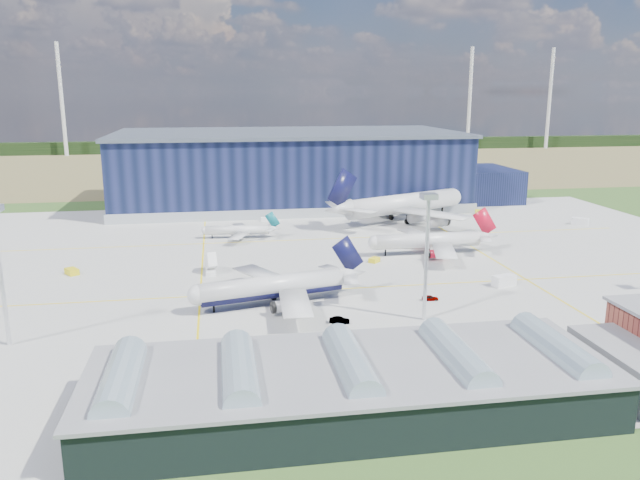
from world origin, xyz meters
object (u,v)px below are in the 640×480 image
Objects in this scene: airliner_widebody at (404,194)px; gse_tug_b at (374,260)px; gse_tug_a at (72,272)px; gse_van_a at (306,285)px; hangar at (296,171)px; gse_cart_b at (266,220)px; airliner_regional at (237,226)px; gse_tug_c at (479,212)px; light_mast_center at (427,236)px; airstair at (211,266)px; airliner_navy at (272,275)px; gse_van_b at (580,221)px; car_b at (339,320)px; airliner_red at (427,233)px; gse_van_c at (504,281)px; car_a at (430,298)px.

airliner_widebody reaches higher than gse_tug_b.
gse_van_a reaches higher than gse_tug_a.
airliner_widebody is 20.18× the size of gse_tug_b.
hangar reaches higher than airliner_widebody.
gse_tug_b is 57.23m from gse_cart_b.
airliner_regional reaches higher than gse_tug_c.
gse_van_a reaches higher than gse_cart_b.
light_mast_center is at bearing -136.15° from gse_van_a.
airliner_regional is at bearing 65.90° from airstair.
airliner_navy is 7.34× the size of airstair.
gse_van_b is 31.85m from gse_tug_c.
car_b is at bearing 107.88° from airliner_regional.
gse_van_b is 1.44× the size of gse_tug_c.
hangar is 114.02m from airliner_navy.
airliner_widebody is at bearing -53.87° from hangar.
airliner_navy reaches higher than airliner_red.
hangar reaches higher than gse_van_b.
gse_tug_c is at bearing -35.23° from gse_van_c.
airliner_red is 64.17m from gse_van_b.
light_mast_center is 30.68m from gse_van_a.
gse_tug_a is 0.70× the size of gse_van_c.
gse_tug_b is 41.65m from car_b.
light_mast_center is 7.84× the size of gse_cart_b.
gse_van_a is (-11.42, -104.96, -10.37)m from hangar.
airliner_widebody is (48.06, 72.47, 2.96)m from airliner_navy.
airliner_widebody is (6.18, 40.70, 3.29)m from airliner_red.
car_b is (5.76, -91.27, -0.04)m from gse_cart_b.
airliner_regional reaches higher than airstair.
gse_tug_a is 79.32m from car_a.
gse_van_a is 1.77× the size of car_a.
gse_tug_c is (76.49, 79.47, -5.20)m from airliner_navy.
airliner_red is at bearing 156.15° from gse_van_b.
gse_tug_b is (-14.90, -5.18, -5.02)m from airliner_red.
airliner_widebody is 11.15× the size of gse_van_c.
gse_van_a is at bearing 133.16° from light_mast_center.
gse_tug_c is at bearing 90.97° from gse_tug_b.
hangar is 40.38× the size of car_b.
gse_van_b is at bearing -39.84° from airliner_widebody.
hangar is 124.83m from car_b.
light_mast_center is 105.88m from gse_tug_c.
gse_tug_a reaches higher than gse_cart_b.
light_mast_center is at bearing 109.92° from gse_van_c.
gse_van_a is at bearing 34.90° from airliner_red.
gse_van_c reaches higher than gse_van_b.
gse_van_a is 1.70× the size of gse_tug_c.
light_mast_center is 54.67m from airstair.
hangar is at bearing 19.80° from gse_tug_a.
gse_tug_a is at bearing 161.88° from airstair.
airliner_navy is at bearing 161.93° from gse_van_b.
airliner_red is 29.20m from gse_van_c.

